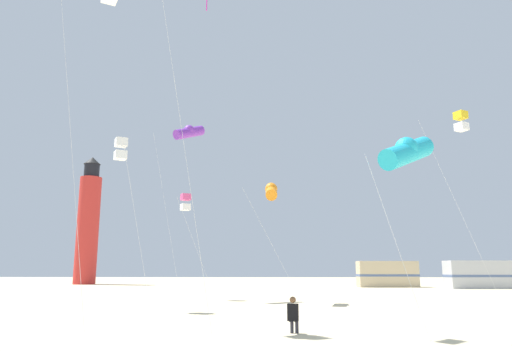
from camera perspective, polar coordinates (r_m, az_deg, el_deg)
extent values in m
cube|color=black|center=(15.37, 4.52, -16.22)|extent=(0.37, 0.27, 0.52)
sphere|color=brown|center=(15.34, 4.50, -14.81)|extent=(0.20, 0.20, 0.20)
cylinder|color=#2D2D38|center=(15.56, 4.92, -17.04)|extent=(0.18, 0.38, 0.13)
cylinder|color=#2D2D38|center=(15.75, 5.00, -17.81)|extent=(0.11, 0.11, 0.42)
cylinder|color=#2D2D38|center=(15.58, 4.31, -17.04)|extent=(0.18, 0.38, 0.13)
cylinder|color=#2D2D38|center=(15.77, 4.40, -17.81)|extent=(0.11, 0.11, 0.42)
cylinder|color=silver|center=(27.10, 23.42, -3.51)|extent=(2.85, 2.27, 10.44)
cube|color=yellow|center=(29.95, 23.66, 6.78)|extent=(0.82, 0.82, 0.44)
cube|color=white|center=(29.76, 23.76, 5.50)|extent=(0.82, 0.82, 0.44)
cylinder|color=silver|center=(26.94, 1.94, -8.36)|extent=(3.47, 0.06, 6.72)
cylinder|color=orange|center=(29.02, 1.87, -1.89)|extent=(0.74, 2.50, 1.48)
sphere|color=orange|center=(29.04, 1.87, -1.60)|extent=(0.76, 0.76, 0.76)
cylinder|color=silver|center=(30.82, -10.90, -4.22)|extent=(2.74, 2.20, 11.32)
cylinder|color=purple|center=(33.04, -8.16, 5.27)|extent=(2.11, 2.38, 1.48)
sphere|color=purple|center=(33.08, -8.15, 5.51)|extent=(0.76, 0.76, 0.76)
cylinder|color=silver|center=(31.16, -7.27, -8.82)|extent=(2.38, 2.09, 6.54)
cube|color=#E54C8C|center=(32.85, -8.56, -2.56)|extent=(0.82, 0.82, 0.44)
cube|color=white|center=(32.75, -8.60, -3.77)|extent=(0.82, 0.82, 0.44)
cylinder|color=silver|center=(18.40, -21.63, 4.50)|extent=(2.48, 1.22, 13.53)
cylinder|color=silver|center=(24.22, -14.33, -5.90)|extent=(1.08, 2.45, 8.24)
cube|color=white|center=(25.85, -16.11, 3.95)|extent=(0.82, 0.82, 0.44)
cube|color=white|center=(25.68, -16.19, 2.44)|extent=(0.82, 0.82, 0.44)
cylinder|color=silver|center=(14.91, 16.59, -7.50)|extent=(1.32, 1.42, 5.76)
cylinder|color=#1EB2D1|center=(16.13, 17.89, 2.69)|extent=(2.31, 2.21, 1.48)
sphere|color=#1EB2D1|center=(16.16, 17.86, 3.21)|extent=(0.76, 0.76, 0.76)
cylinder|color=silver|center=(16.41, -8.96, 5.08)|extent=(2.48, 1.12, 13.20)
cylinder|color=red|center=(65.69, -19.82, -6.17)|extent=(2.80, 2.80, 14.00)
cylinder|color=black|center=(66.75, -19.38, 0.59)|extent=(2.00, 2.00, 1.80)
cone|color=black|center=(67.03, -19.30, 1.76)|extent=(2.20, 2.20, 1.00)
cube|color=#C6B28C|center=(54.56, 15.68, -11.43)|extent=(6.47, 2.49, 2.80)
cube|color=#4C608C|center=(54.56, 15.69, -11.57)|extent=(6.51, 2.54, 0.24)
cube|color=#B7BABF|center=(54.13, 25.43, -10.78)|extent=(6.54, 2.74, 2.80)
cube|color=#4C608C|center=(54.13, 25.44, -10.93)|extent=(6.59, 2.78, 0.24)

